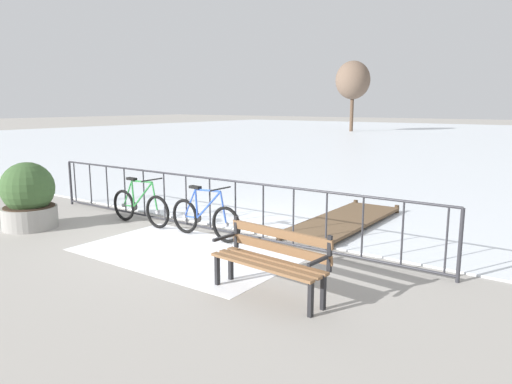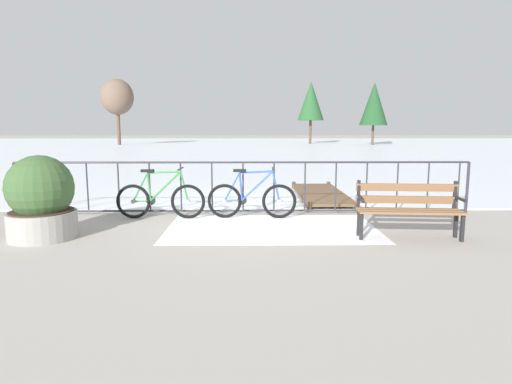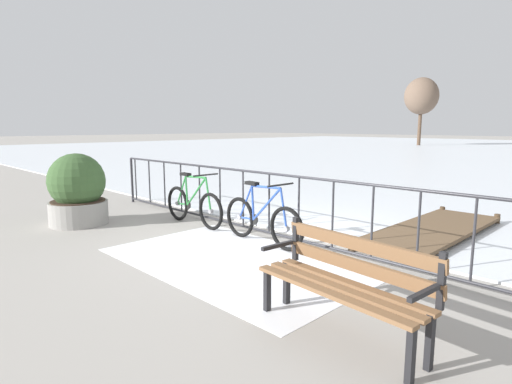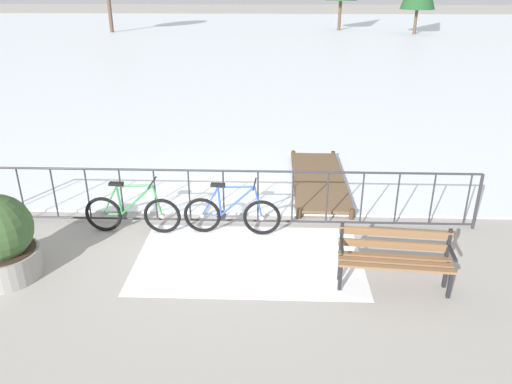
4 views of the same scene
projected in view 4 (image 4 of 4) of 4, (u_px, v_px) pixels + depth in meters
name	position (u px, v px, depth m)	size (l,w,h in m)	color
ground_plane	(224.00, 224.00, 9.03)	(160.00, 160.00, 0.00)	#9E9991
frozen_pond	(263.00, 41.00, 35.03)	(80.00, 56.00, 0.03)	silver
snow_patch	(249.00, 259.00, 7.92)	(3.62, 2.19, 0.01)	white
railing_fence	(224.00, 196.00, 8.81)	(9.06, 0.06, 1.07)	#2D2D33
bicycle_near_railing	(132.00, 213.00, 8.61)	(1.71, 0.52, 0.97)	black
bicycle_second	(232.00, 214.00, 8.57)	(1.71, 0.52, 0.97)	black
park_bench	(395.00, 254.00, 7.06)	(1.64, 0.62, 0.89)	brown
wooden_dock	(318.00, 179.00, 10.72)	(1.10, 3.42, 0.20)	brown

